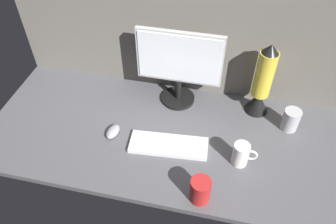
# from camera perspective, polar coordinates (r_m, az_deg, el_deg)

# --- Properties ---
(ground_plane) EXTENTS (1.80, 0.80, 0.03)m
(ground_plane) POSITION_cam_1_polar(r_m,az_deg,el_deg) (1.66, 0.02, -3.78)
(ground_plane) COLOR #515156
(cubicle_wall_back) EXTENTS (1.80, 0.05, 0.65)m
(cubicle_wall_back) POSITION_cam_1_polar(r_m,az_deg,el_deg) (1.73, 2.83, 13.06)
(cubicle_wall_back) COLOR slate
(cubicle_wall_back) RESTS_ON ground_plane
(monitor) EXTENTS (0.43, 0.18, 0.42)m
(monitor) POSITION_cam_1_polar(r_m,az_deg,el_deg) (1.68, 1.97, 8.14)
(monitor) COLOR black
(monitor) RESTS_ON ground_plane
(keyboard) EXTENTS (0.38, 0.16, 0.02)m
(keyboard) POSITION_cam_1_polar(r_m,az_deg,el_deg) (1.58, 0.10, -5.71)
(keyboard) COLOR silver
(keyboard) RESTS_ON ground_plane
(mouse) EXTENTS (0.07, 0.10, 0.03)m
(mouse) POSITION_cam_1_polar(r_m,az_deg,el_deg) (1.65, -9.42, -3.31)
(mouse) COLOR #99999E
(mouse) RESTS_ON ground_plane
(mug_steel) EXTENTS (0.08, 0.08, 0.11)m
(mug_steel) POSITION_cam_1_polar(r_m,az_deg,el_deg) (1.74, 20.31, -1.25)
(mug_steel) COLOR #B2B2B7
(mug_steel) RESTS_ON ground_plane
(mug_red_plastic) EXTENTS (0.09, 0.09, 0.12)m
(mug_red_plastic) POSITION_cam_1_polar(r_m,az_deg,el_deg) (1.39, 5.55, -13.19)
(mug_red_plastic) COLOR red
(mug_red_plastic) RESTS_ON ground_plane
(mug_ceramic_white) EXTENTS (0.11, 0.07, 0.12)m
(mug_ceramic_white) POSITION_cam_1_polar(r_m,az_deg,el_deg) (1.52, 12.43, -7.08)
(mug_ceramic_white) COLOR white
(mug_ceramic_white) RESTS_ON ground_plane
(lava_lamp) EXTENTS (0.12, 0.12, 0.40)m
(lava_lamp) POSITION_cam_1_polar(r_m,az_deg,el_deg) (1.71, 15.79, 4.48)
(lava_lamp) COLOR black
(lava_lamp) RESTS_ON ground_plane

